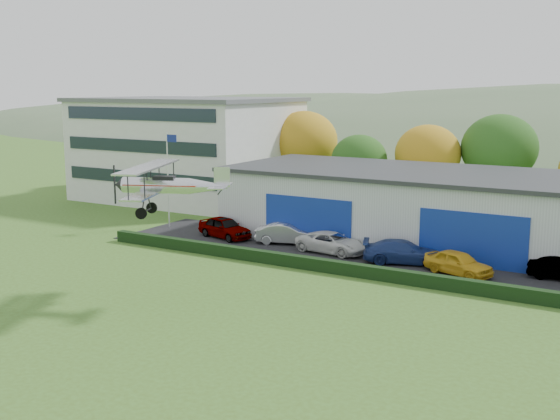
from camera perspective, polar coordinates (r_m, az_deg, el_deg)
The scene contains 13 objects.
ground at distance 28.77m, azimuth -6.17°, elevation -13.37°, with size 300.00×300.00×0.00m, color #405E1D.
apron at distance 45.49m, azimuth 12.95°, elevation -4.60°, with size 48.00×9.00×0.05m, color black.
hedge at distance 40.98m, azimuth 10.94°, elevation -5.63°, with size 46.00×0.60×0.80m, color black.
hangar at distance 51.04m, azimuth 17.57°, elevation -0.18°, with size 40.60×12.60×5.30m.
office_block at distance 71.45m, azimuth -7.73°, elevation 5.16°, with size 20.60×15.60×10.40m.
flagpole at distance 56.36m, azimuth -9.31°, elevation 3.31°, with size 1.05×0.10×8.00m.
tree_belt at distance 63.79m, azimuth 16.62°, elevation 4.57°, with size 75.70×13.22×10.12m.
car_0 at distance 52.40m, azimuth -4.66°, elevation -1.46°, with size 1.92×4.76×1.62m, color gray.
car_1 at distance 50.29m, azimuth 0.59°, elevation -1.98°, with size 1.61×4.63×1.52m, color silver.
car_2 at distance 47.74m, azimuth 4.39°, elevation -2.74°, with size 2.36×5.12×1.42m, color silver.
car_3 at distance 45.52m, azimuth 10.30°, elevation -3.47°, with size 2.14×5.25×1.52m, color navy.
car_4 at distance 43.51m, azimuth 14.73°, elevation -4.31°, with size 1.76×4.38×1.49m, color gold.
biplane at distance 36.91m, azimuth -9.54°, elevation 2.17°, with size 6.47×7.23×2.75m.
Camera 1 is at (15.79, -21.11, 11.54)m, focal length 43.61 mm.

